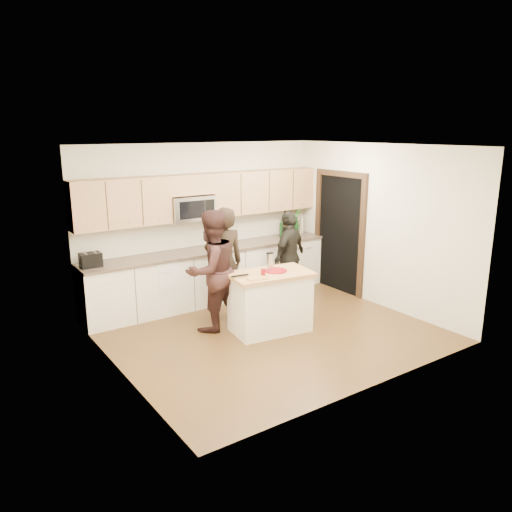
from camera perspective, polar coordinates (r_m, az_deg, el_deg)
floor at (r=7.50m, az=1.48°, el=-8.62°), size 4.50×4.50×0.00m
room_shell at (r=7.00m, az=1.57°, el=4.52°), size 4.52×4.02×2.71m
back_cabinetry at (r=8.68m, az=-5.06°, el=-2.12°), size 4.50×0.66×0.94m
upper_cabinetry at (r=8.54m, az=-5.56°, el=7.01°), size 4.50×0.33×0.75m
microwave at (r=8.37m, az=-7.46°, el=5.48°), size 0.76×0.41×0.40m
doorway at (r=9.20m, az=9.52°, el=3.09°), size 0.06×1.25×2.20m
framed_picture at (r=9.80m, az=3.96°, el=4.67°), size 0.30×0.03×0.38m
dish_towel at (r=8.02m, az=-10.36°, el=-1.25°), size 0.34×0.60×0.48m
island at (r=7.38m, az=1.62°, el=-5.23°), size 1.29×0.86×0.90m
red_plate at (r=7.31m, az=2.27°, el=-1.68°), size 0.33×0.33×0.02m
box_grater at (r=7.29m, az=1.61°, el=-0.57°), size 0.09×0.06×0.26m
drink_glass at (r=7.05m, az=0.82°, el=-1.89°), size 0.06×0.06×0.11m
cutting_board at (r=6.94m, az=0.14°, el=-2.55°), size 0.29×0.21×0.02m
tongs at (r=7.00m, az=-1.85°, el=-2.25°), size 0.26×0.07×0.02m
knife at (r=6.86m, az=-0.25°, el=-2.66°), size 0.23×0.05×0.01m
toaster at (r=7.75m, az=-18.37°, el=-0.43°), size 0.30×0.21×0.21m
bottle_cluster at (r=9.49m, az=4.22°, el=3.38°), size 0.66×0.36×0.40m
orchid at (r=9.54m, az=4.40°, el=3.97°), size 0.38×0.35×0.54m
woman_left at (r=7.79m, az=-3.69°, el=-0.84°), size 0.70×0.51×1.77m
woman_center at (r=7.34m, az=-5.11°, el=-1.72°), size 0.98×0.83×1.80m
woman_right at (r=8.65m, az=3.81°, el=-0.00°), size 1.00×0.71×1.57m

